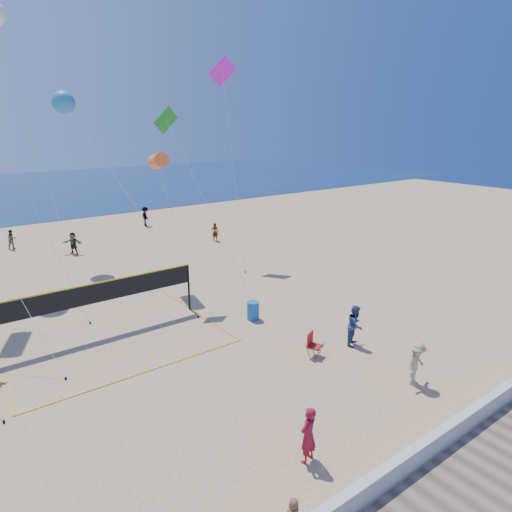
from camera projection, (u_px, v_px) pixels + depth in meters
ground at (282, 439)px, 13.65m from camera, size 120.00×120.00×0.00m
seawall at (360, 494)px, 11.26m from camera, size 32.00×0.30×0.60m
woman at (308, 435)px, 12.56m from camera, size 0.70×0.55×1.69m
bystander_a at (355, 325)px, 19.27m from camera, size 1.06×0.97×1.76m
bystander_b at (416, 364)px, 16.30m from camera, size 1.17×0.82×1.64m
far_person_1 at (73, 243)px, 32.70m from camera, size 1.38×1.34×1.57m
far_person_2 at (215, 232)px, 36.29m from camera, size 0.60×0.64×1.46m
far_person_3 at (12, 239)px, 33.96m from camera, size 0.82×0.70×1.46m
far_person_4 at (146, 216)px, 41.60m from camera, size 0.65×1.12×1.73m
camp_chair at (313, 343)px, 18.38m from camera, size 0.70×0.80×1.11m
trash_barrel at (253, 310)px, 21.88m from camera, size 0.65×0.65×0.88m
volleyball_net at (101, 298)px, 20.18m from camera, size 9.00×8.85×2.40m
kite_2 at (158, 161)px, 24.88m from camera, size 1.55×6.55×7.62m
kite_4 at (172, 134)px, 23.03m from camera, size 2.93×4.90×9.95m
kite_5 at (224, 81)px, 29.49m from camera, size 2.31×4.99×13.25m
kite_7 at (64, 102)px, 28.91m from camera, size 4.49×9.32×11.06m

